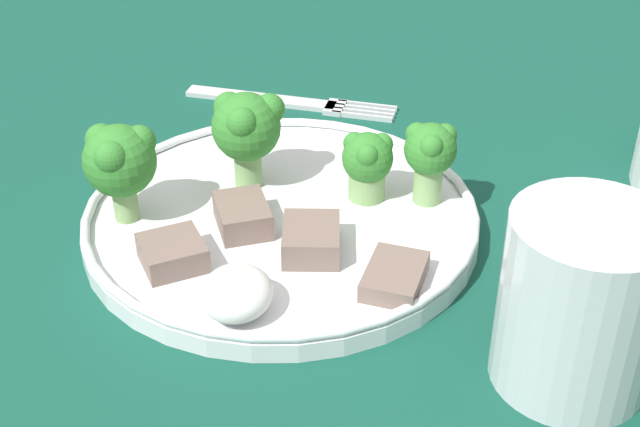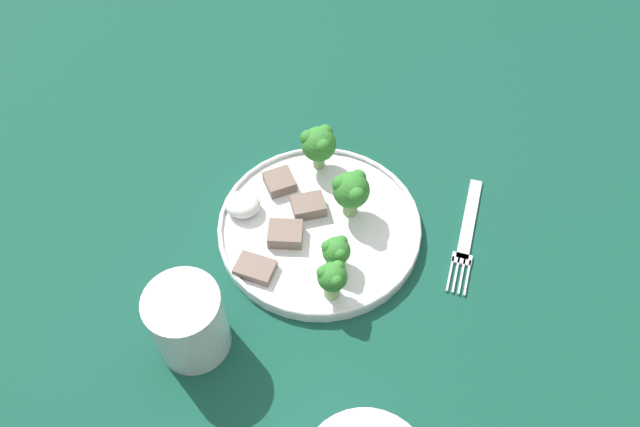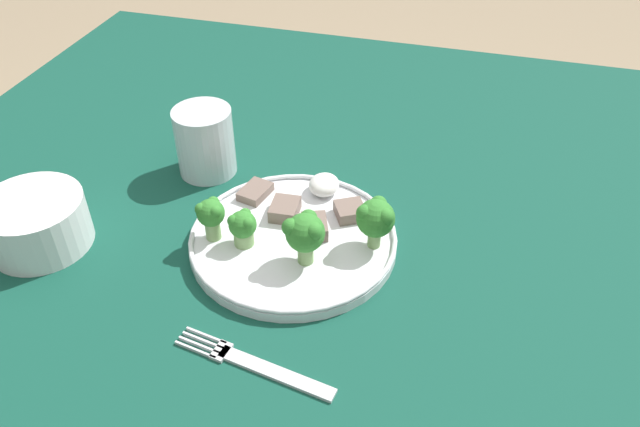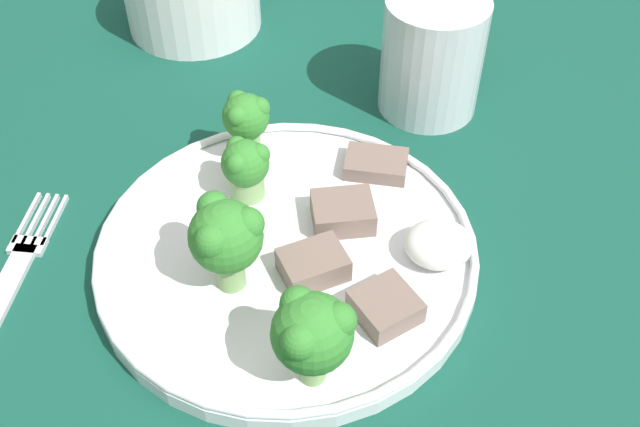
% 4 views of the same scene
% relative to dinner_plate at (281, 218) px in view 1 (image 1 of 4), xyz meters
% --- Properties ---
extents(table, '(1.15, 1.19, 0.77)m').
position_rel_dinner_plate_xyz_m(table, '(0.04, -0.01, -0.10)').
color(table, '#114738').
rests_on(table, ground_plane).
extents(dinner_plate, '(0.25, 0.25, 0.02)m').
position_rel_dinner_plate_xyz_m(dinner_plate, '(0.00, 0.00, 0.00)').
color(dinner_plate, white).
rests_on(dinner_plate, table).
extents(fork, '(0.05, 0.17, 0.00)m').
position_rel_dinner_plate_xyz_m(fork, '(-0.18, -0.02, -0.01)').
color(fork, silver).
rests_on(fork, table).
extents(drinking_glass, '(0.08, 0.08, 0.09)m').
position_rel_dinner_plate_xyz_m(drinking_glass, '(0.12, 0.16, 0.03)').
color(drinking_glass, silver).
rests_on(drinking_glass, table).
extents(broccoli_floret_near_rim_left, '(0.03, 0.03, 0.05)m').
position_rel_dinner_plate_xyz_m(broccoli_floret_near_rim_left, '(-0.03, 0.05, 0.03)').
color(broccoli_floret_near_rim_left, '#7FA866').
rests_on(broccoli_floret_near_rim_left, dinner_plate).
extents(broccoli_floret_center_left, '(0.05, 0.04, 0.06)m').
position_rel_dinner_plate_xyz_m(broccoli_floret_center_left, '(0.01, -0.10, 0.04)').
color(broccoli_floret_center_left, '#7FA866').
rests_on(broccoli_floret_center_left, dinner_plate).
extents(broccoli_floret_back_left, '(0.05, 0.04, 0.07)m').
position_rel_dinner_plate_xyz_m(broccoli_floret_back_left, '(-0.03, -0.03, 0.05)').
color(broccoli_floret_back_left, '#7FA866').
rests_on(broccoli_floret_back_left, dinner_plate).
extents(broccoli_floret_front_left, '(0.03, 0.03, 0.05)m').
position_rel_dinner_plate_xyz_m(broccoli_floret_front_left, '(-0.03, 0.09, 0.04)').
color(broccoli_floret_front_left, '#7FA866').
rests_on(broccoli_floret_front_left, dinner_plate).
extents(meat_slice_front_slice, '(0.04, 0.04, 0.02)m').
position_rel_dinner_plate_xyz_m(meat_slice_front_slice, '(0.04, 0.02, 0.01)').
color(meat_slice_front_slice, '#756056').
rests_on(meat_slice_front_slice, dinner_plate).
extents(meat_slice_middle_slice, '(0.05, 0.04, 0.01)m').
position_rel_dinner_plate_xyz_m(meat_slice_middle_slice, '(0.07, 0.07, 0.01)').
color(meat_slice_middle_slice, '#756056').
rests_on(meat_slice_middle_slice, dinner_plate).
extents(meat_slice_rear_slice, '(0.05, 0.05, 0.02)m').
position_rel_dinner_plate_xyz_m(meat_slice_rear_slice, '(0.06, -0.06, 0.01)').
color(meat_slice_rear_slice, '#756056').
rests_on(meat_slice_rear_slice, dinner_plate).
extents(meat_slice_edge_slice, '(0.05, 0.04, 0.02)m').
position_rel_dinner_plate_xyz_m(meat_slice_edge_slice, '(0.02, -0.02, 0.01)').
color(meat_slice_edge_slice, '#756056').
rests_on(meat_slice_edge_slice, dinner_plate).
extents(sauce_dollop, '(0.04, 0.04, 0.02)m').
position_rel_dinner_plate_xyz_m(sauce_dollop, '(0.10, -0.01, 0.02)').
color(sauce_dollop, white).
rests_on(sauce_dollop, dinner_plate).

